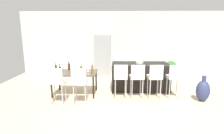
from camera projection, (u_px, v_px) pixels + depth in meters
The scene contains 21 objects.
ground_plane at pixel (132, 96), 5.69m from camera, with size 10.00×10.00×0.00m, color #C6B28E.
back_wall at pixel (127, 43), 8.50m from camera, with size 10.00×0.12×2.90m, color beige.
kitchen_island at pixel (140, 76), 6.29m from camera, with size 1.94×0.93×0.92m, color black.
bar_chair_left at pixel (121, 76), 5.43m from camera, with size 0.41×0.41×1.05m.
bar_chair_middle at pixel (137, 76), 5.41m from camera, with size 0.43×0.43×1.05m.
bar_chair_right at pixel (155, 76), 5.40m from camera, with size 0.42×0.42×1.05m.
bar_chair_far at pixel (175, 76), 5.39m from camera, with size 0.40×0.40×1.05m.
dining_table at pixel (75, 74), 5.74m from camera, with size 1.40×0.89×0.74m.
dining_chair_near at pixel (57, 80), 4.95m from camera, with size 0.41×0.41×1.05m.
dining_chair_far at pixel (80, 80), 4.94m from camera, with size 0.41×0.41×1.05m.
wine_bottle_middle at pixel (56, 69), 5.55m from camera, with size 0.07×0.07×0.32m.
wine_bottle_left at pixel (81, 70), 5.53m from camera, with size 0.08×0.08×0.28m.
wine_bottle_end at pixel (92, 69), 5.49m from camera, with size 0.07×0.07×0.32m.
wine_bottle_inner at pixel (60, 70), 5.52m from camera, with size 0.06×0.06×0.30m.
wine_bottle_right at pixel (69, 67), 6.00m from camera, with size 0.08×0.08×0.30m.
wine_glass_far at pixel (59, 66), 6.06m from camera, with size 0.07×0.07×0.17m.
wine_glass_near at pixel (88, 70), 5.40m from camera, with size 0.07×0.07×0.17m.
refrigerator at pixel (103, 55), 8.21m from camera, with size 0.72×0.68×1.84m, color #939699.
fruit_bowl at pixel (139, 62), 6.21m from camera, with size 0.27×0.27×0.07m, color beige.
floor_vase at pixel (203, 91), 5.24m from camera, with size 0.38×0.38×0.77m.
potted_plant at pixel (171, 67), 8.23m from camera, with size 0.47×0.47×0.67m.
Camera 1 is at (-0.52, -5.40, 2.07)m, focal length 28.75 mm.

